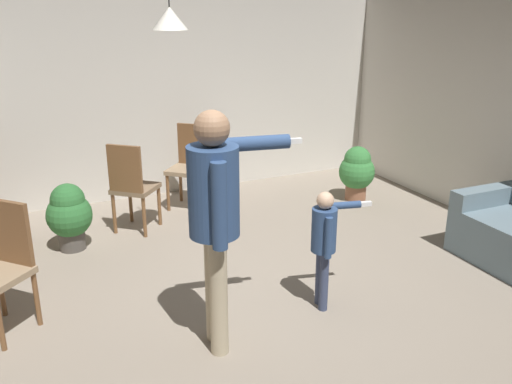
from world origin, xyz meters
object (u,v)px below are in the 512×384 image
at_px(dining_chair_near_wall, 189,163).
at_px(potted_plant_by_wall, 69,214).
at_px(dining_chair_by_counter, 2,263).
at_px(dining_chair_centre_back, 132,184).
at_px(potted_plant_corner, 357,171).
at_px(person_adult, 216,207).
at_px(person_child, 325,237).

relative_size(dining_chair_near_wall, potted_plant_by_wall, 1.44).
distance_m(dining_chair_by_counter, potted_plant_by_wall, 1.44).
relative_size(dining_chair_by_counter, dining_chair_centre_back, 1.00).
height_order(dining_chair_near_wall, potted_plant_corner, dining_chair_near_wall).
xyz_separation_m(dining_chair_near_wall, potted_plant_corner, (1.98, -0.68, -0.16)).
height_order(person_adult, person_child, person_adult).
xyz_separation_m(person_adult, potted_plant_by_wall, (-0.75, 2.18, -0.70)).
relative_size(person_adult, person_child, 1.74).
relative_size(person_child, potted_plant_corner, 1.45).
distance_m(person_child, potted_plant_corner, 2.73).
bearing_deg(dining_chair_near_wall, person_child, 136.93).
distance_m(dining_chair_near_wall, potted_plant_corner, 2.10).
bearing_deg(potted_plant_by_wall, person_adult, -71.01).
bearing_deg(potted_plant_corner, dining_chair_by_counter, -162.23).
relative_size(dining_chair_by_counter, potted_plant_by_wall, 1.44).
bearing_deg(person_adult, potted_plant_by_wall, -150.63).
xyz_separation_m(dining_chair_by_counter, potted_plant_corner, (4.11, 1.32, -0.16)).
distance_m(dining_chair_near_wall, potted_plant_by_wall, 1.67).
relative_size(person_child, dining_chair_centre_back, 1.00).
bearing_deg(person_adult, potted_plant_corner, 139.39).
relative_size(person_adult, potted_plant_by_wall, 2.50).
height_order(dining_chair_near_wall, dining_chair_centre_back, same).
distance_m(person_child, potted_plant_by_wall, 2.68).
distance_m(person_adult, dining_chair_near_wall, 3.03).
distance_m(dining_chair_near_wall, dining_chair_centre_back, 0.98).
bearing_deg(potted_plant_corner, dining_chair_centre_back, 176.95).
bearing_deg(dining_chair_centre_back, potted_plant_corner, 38.49).
distance_m(person_adult, dining_chair_by_counter, 1.73).
distance_m(person_adult, potted_plant_corner, 3.58).
bearing_deg(person_child, dining_chair_by_counter, -93.89).
bearing_deg(person_child, dining_chair_centre_back, -141.01).
xyz_separation_m(person_child, potted_plant_by_wall, (-1.72, 2.04, -0.24)).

